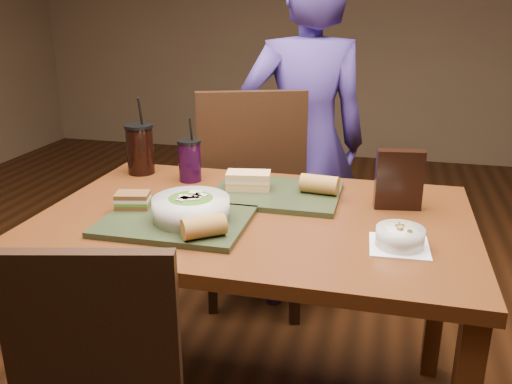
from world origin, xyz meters
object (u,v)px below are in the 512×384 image
sandwich_near (133,200)px  baguette_near (204,227)px  dining_table (256,240)px  diner (305,145)px  salad_bowl (191,207)px  cup_cola (140,149)px  chip_bag (399,180)px  soup_bowl (400,237)px  chair_far (258,192)px  sandwich_far (248,180)px  baguette_far (319,184)px  tray_near (176,221)px  cup_berry (190,160)px  tray_far (276,194)px

sandwich_near → baguette_near: bearing=-29.0°
dining_table → baguette_near: bearing=-108.7°
diner → salad_bowl: bearing=61.1°
cup_cola → chip_bag: cup_cola is taller
dining_table → soup_bowl: (0.43, -0.14, 0.12)m
chair_far → baguette_near: size_ratio=8.87×
sandwich_near → chair_far: bearing=74.9°
diner → sandwich_far: bearing=63.8°
dining_table → cup_cola: bearing=149.9°
sandwich_near → baguette_far: 0.60m
chair_far → soup_bowl: chair_far is taller
sandwich_far → tray_near: bearing=-113.7°
soup_bowl → baguette_near: bearing=-168.7°
sandwich_far → cup_berry: cup_berry is taller
chair_far → diner: bearing=34.0°
chair_far → cup_cola: 0.59m
tray_far → sandwich_far: (-0.10, 0.00, 0.04)m
chair_far → baguette_near: 0.96m
diner → sandwich_far: size_ratio=9.79×
sandwich_near → soup_bowl: bearing=-4.1°
tray_far → sandwich_near: bearing=-147.1°
dining_table → salad_bowl: salad_bowl is taller
diner → sandwich_far: 0.64m
chair_far → salad_bowl: (0.00, -0.82, 0.23)m
sandwich_near → baguette_near: baguette_near is taller
dining_table → salad_bowl: size_ratio=5.81×
tray_far → sandwich_far: size_ratio=2.67×
soup_bowl → cup_berry: bearing=151.4°
tray_near → tray_far: same height
diner → tray_near: (-0.23, -0.95, -0.01)m
baguette_near → baguette_far: 0.50m
dining_table → soup_bowl: soup_bowl is taller
cup_berry → chip_bag: 0.74m
salad_bowl → soup_bowl: 0.59m
baguette_far → dining_table: bearing=-132.5°
baguette_near → chair_far: bearing=94.8°
dining_table → cup_cola: size_ratio=4.48×
chair_far → diner: 0.29m
diner → soup_bowl: bearing=95.2°
tray_near → chip_bag: (0.63, 0.29, 0.09)m
dining_table → sandwich_near: bearing=-166.8°
diner → cup_berry: 0.64m
salad_bowl → sandwich_near: (-0.21, 0.05, -0.01)m
dining_table → soup_bowl: 0.47m
dining_table → cup_berry: cup_berry is taller
soup_bowl → chip_bag: bearing=91.6°
baguette_far → cup_cola: size_ratio=0.43×
dining_table → tray_near: 0.27m
chair_far → cup_berry: 0.51m
cup_berry → chip_bag: size_ratio=1.24×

